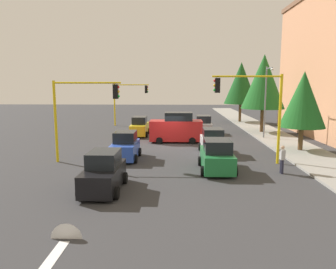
{
  "coord_description": "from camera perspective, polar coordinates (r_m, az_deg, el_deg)",
  "views": [
    {
      "loc": [
        27.1,
        0.82,
        5.21
      ],
      "look_at": [
        1.2,
        -0.04,
        1.2
      ],
      "focal_mm": 33.97,
      "sensor_mm": 36.0,
      "label": 1
    }
  ],
  "objects": [
    {
      "name": "traffic_signal_far_right",
      "position": [
        41.63,
        -7.1,
        6.88
      ],
      "size": [
        0.36,
        4.59,
        5.44
      ],
      "color": "yellow",
      "rests_on": "ground"
    },
    {
      "name": "lane_arrow_mid",
      "position": [
        11.56,
        -18.62,
        -18.46
      ],
      "size": [
        2.4,
        1.1,
        1.1
      ],
      "color": "silver",
      "rests_on": "ground"
    },
    {
      "name": "car_silver",
      "position": [
        35.14,
        6.3,
        1.69
      ],
      "size": [
        4.11,
        2.03,
        1.98
      ],
      "color": "#B2B5BA",
      "rests_on": "ground"
    },
    {
      "name": "car_green",
      "position": [
        19.75,
        8.75,
        -3.92
      ],
      "size": [
        3.99,
        2.11,
        1.98
      ],
      "color": "#1E7238",
      "rests_on": "ground"
    },
    {
      "name": "tree_roadside_mid",
      "position": [
        36.28,
        16.77,
        9.06
      ],
      "size": [
        4.66,
        4.66,
        8.53
      ],
      "color": "brown",
      "rests_on": "ground"
    },
    {
      "name": "traffic_signal_near_left",
      "position": [
        21.69,
        15.09,
        5.81
      ],
      "size": [
        0.36,
        4.59,
        5.95
      ],
      "color": "yellow",
      "rests_on": "ground"
    },
    {
      "name": "car_white",
      "position": [
        24.66,
        7.98,
        -1.37
      ],
      "size": [
        3.72,
        1.98,
        1.98
      ],
      "color": "white",
      "rests_on": "ground"
    },
    {
      "name": "street_lamp_curbside",
      "position": [
        31.85,
        17.29,
        6.85
      ],
      "size": [
        2.15,
        0.28,
        7.0
      ],
      "color": "slate",
      "rests_on": "ground"
    },
    {
      "name": "car_yellow",
      "position": [
        33.52,
        -5.12,
        1.37
      ],
      "size": [
        4.09,
        1.92,
        1.98
      ],
      "color": "yellow",
      "rests_on": "ground"
    },
    {
      "name": "car_black",
      "position": [
        16.26,
        -11.46,
        -6.77
      ],
      "size": [
        3.88,
        1.94,
        1.98
      ],
      "color": "black",
      "rests_on": "ground"
    },
    {
      "name": "lane_arrow_near",
      "position": [
        16.87,
        -11.43,
        -9.35
      ],
      "size": [
        2.4,
        1.1,
        1.1
      ],
      "color": "silver",
      "rests_on": "ground"
    },
    {
      "name": "tree_roadside_near",
      "position": [
        26.92,
        23.1,
        5.78
      ],
      "size": [
        3.47,
        3.47,
        6.31
      ],
      "color": "brown",
      "rests_on": "ground"
    },
    {
      "name": "car_blue",
      "position": [
        22.8,
        -7.69,
        -2.2
      ],
      "size": [
        3.64,
        1.99,
        1.98
      ],
      "color": "blue",
      "rests_on": "ground"
    },
    {
      "name": "pedestrian_crossing",
      "position": [
        20.11,
        19.81,
        -4.08
      ],
      "size": [
        0.4,
        0.24,
        1.7
      ],
      "color": "#262638",
      "rests_on": "ground"
    },
    {
      "name": "tree_roadside_far",
      "position": [
        45.93,
        12.96,
        8.97
      ],
      "size": [
        4.59,
        4.59,
        8.4
      ],
      "color": "brown",
      "rests_on": "ground"
    },
    {
      "name": "ground_plane",
      "position": [
        27.61,
        0.17,
        -2.08
      ],
      "size": [
        120.0,
        120.0,
        0.0
      ],
      "primitive_type": "plane",
      "color": "#353538"
    },
    {
      "name": "traffic_signal_near_right",
      "position": [
        22.12,
        -15.24,
        5.16
      ],
      "size": [
        0.36,
        4.59,
        5.54
      ],
      "color": "yellow",
      "rests_on": "ground"
    },
    {
      "name": "delivery_van_red",
      "position": [
        29.37,
        1.51,
        1.11
      ],
      "size": [
        2.22,
        4.8,
        2.77
      ],
      "color": "red",
      "rests_on": "ground"
    },
    {
      "name": "sidewalk_kerb",
      "position": [
        33.92,
        18.46,
        -0.37
      ],
      "size": [
        80.0,
        4.0,
        0.15
      ],
      "primitive_type": "cube",
      "color": "gray",
      "rests_on": "ground"
    }
  ]
}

